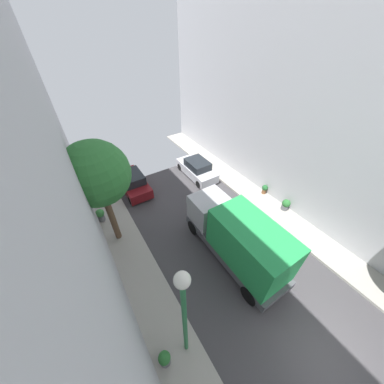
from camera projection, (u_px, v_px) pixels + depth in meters
The scene contains 11 objects.
ground at pixel (324, 358), 8.40m from camera, with size 32.00×32.00×0.00m, color #423F42.
sidewalk_right at pixel (381, 291), 10.41m from camera, with size 2.00×44.00×0.15m, color #A8A399.
parked_car_left_3 at pixel (133, 182), 16.38m from camera, with size 1.78×4.20×1.57m.
parked_car_right_3 at pixel (197, 169), 17.86m from camera, with size 1.78×4.20×1.57m.
delivery_truck at pixel (238, 238), 10.87m from camera, with size 2.26×6.60×3.38m.
street_tree_2 at pixel (96, 174), 9.89m from camera, with size 3.32×3.32×6.48m.
potted_plant_0 at pixel (165, 359), 7.93m from camera, with size 0.48×0.48×0.80m.
potted_plant_2 at pixel (286, 204), 14.57m from camera, with size 0.57×0.57×0.85m.
potted_plant_3 at pixel (265, 189), 15.94m from camera, with size 0.44×0.44×0.77m.
potted_plant_5 at pixel (100, 215), 13.70m from camera, with size 0.56×0.56×0.94m.
lamp_post at pixel (184, 311), 6.06m from camera, with size 0.44×0.44×5.97m.
Camera 1 is at (-5.67, 1.17, 10.64)m, focal length 19.13 mm.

